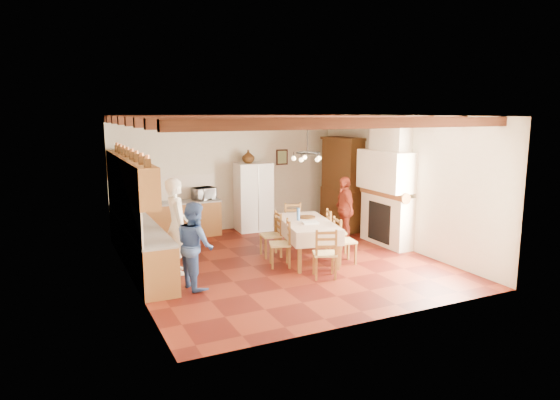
# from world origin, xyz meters

# --- Properties ---
(floor) EXTENTS (6.00, 6.50, 0.02)m
(floor) POSITION_xyz_m (0.00, 0.00, -0.01)
(floor) COLOR #46110B
(floor) RESTS_ON ground
(ceiling) EXTENTS (6.00, 6.50, 0.02)m
(ceiling) POSITION_xyz_m (0.00, 0.00, 3.01)
(ceiling) COLOR white
(ceiling) RESTS_ON ground
(wall_back) EXTENTS (6.00, 0.02, 3.00)m
(wall_back) POSITION_xyz_m (0.00, 3.26, 1.50)
(wall_back) COLOR beige
(wall_back) RESTS_ON ground
(wall_front) EXTENTS (6.00, 0.02, 3.00)m
(wall_front) POSITION_xyz_m (0.00, -3.26, 1.50)
(wall_front) COLOR beige
(wall_front) RESTS_ON ground
(wall_left) EXTENTS (0.02, 6.50, 3.00)m
(wall_left) POSITION_xyz_m (-3.01, 0.00, 1.50)
(wall_left) COLOR beige
(wall_left) RESTS_ON ground
(wall_right) EXTENTS (0.02, 6.50, 3.00)m
(wall_right) POSITION_xyz_m (3.01, 0.00, 1.50)
(wall_right) COLOR beige
(wall_right) RESTS_ON ground
(ceiling_beams) EXTENTS (6.00, 6.30, 0.16)m
(ceiling_beams) POSITION_xyz_m (0.00, 0.00, 2.91)
(ceiling_beams) COLOR #371A11
(ceiling_beams) RESTS_ON ground
(lower_cabinets_left) EXTENTS (0.60, 4.30, 0.86)m
(lower_cabinets_left) POSITION_xyz_m (-2.70, 1.05, 0.43)
(lower_cabinets_left) COLOR brown
(lower_cabinets_left) RESTS_ON ground
(lower_cabinets_back) EXTENTS (2.30, 0.60, 0.86)m
(lower_cabinets_back) POSITION_xyz_m (-1.55, 2.95, 0.43)
(lower_cabinets_back) COLOR brown
(lower_cabinets_back) RESTS_ON ground
(countertop_left) EXTENTS (0.62, 4.30, 0.04)m
(countertop_left) POSITION_xyz_m (-2.70, 1.05, 0.88)
(countertop_left) COLOR gray
(countertop_left) RESTS_ON lower_cabinets_left
(countertop_back) EXTENTS (2.34, 0.62, 0.04)m
(countertop_back) POSITION_xyz_m (-1.55, 2.95, 0.88)
(countertop_back) COLOR gray
(countertop_back) RESTS_ON lower_cabinets_back
(backsplash_left) EXTENTS (0.03, 4.30, 0.60)m
(backsplash_left) POSITION_xyz_m (-2.98, 1.05, 1.20)
(backsplash_left) COLOR beige
(backsplash_left) RESTS_ON ground
(backsplash_back) EXTENTS (2.30, 0.03, 0.60)m
(backsplash_back) POSITION_xyz_m (-1.55, 3.23, 1.20)
(backsplash_back) COLOR beige
(backsplash_back) RESTS_ON ground
(upper_cabinets) EXTENTS (0.35, 4.20, 0.70)m
(upper_cabinets) POSITION_xyz_m (-2.83, 1.05, 1.85)
(upper_cabinets) COLOR brown
(upper_cabinets) RESTS_ON ground
(fireplace) EXTENTS (0.56, 1.60, 2.80)m
(fireplace) POSITION_xyz_m (2.72, 0.20, 1.40)
(fireplace) COLOR beige
(fireplace) RESTS_ON ground
(wall_picture) EXTENTS (0.34, 0.03, 0.42)m
(wall_picture) POSITION_xyz_m (1.55, 3.23, 1.85)
(wall_picture) COLOR black
(wall_picture) RESTS_ON ground
(refrigerator) EXTENTS (0.93, 0.78, 1.77)m
(refrigerator) POSITION_xyz_m (0.55, 2.89, 0.89)
(refrigerator) COLOR white
(refrigerator) RESTS_ON floor
(hutch) EXTENTS (0.67, 1.37, 2.41)m
(hutch) POSITION_xyz_m (2.75, 2.02, 1.21)
(hutch) COLOR #3B220F
(hutch) RESTS_ON floor
(dining_table) EXTENTS (1.33, 2.05, 0.83)m
(dining_table) POSITION_xyz_m (0.55, -0.05, 0.74)
(dining_table) COLOR beige
(dining_table) RESTS_ON floor
(chandelier) EXTENTS (0.47, 0.47, 0.03)m
(chandelier) POSITION_xyz_m (0.55, -0.05, 2.25)
(chandelier) COLOR black
(chandelier) RESTS_ON ground
(chair_left_near) EXTENTS (0.51, 0.53, 0.96)m
(chair_left_near) POSITION_xyz_m (-0.16, -0.25, 0.48)
(chair_left_near) COLOR brown
(chair_left_near) RESTS_ON floor
(chair_left_far) EXTENTS (0.45, 0.46, 0.96)m
(chair_left_far) POSITION_xyz_m (-0.03, 0.49, 0.48)
(chair_left_far) COLOR brown
(chair_left_far) RESTS_ON floor
(chair_right_near) EXTENTS (0.46, 0.48, 0.96)m
(chair_right_near) POSITION_xyz_m (1.14, -0.61, 0.48)
(chair_right_near) COLOR brown
(chair_right_near) RESTS_ON floor
(chair_right_far) EXTENTS (0.51, 0.53, 0.96)m
(chair_right_far) POSITION_xyz_m (1.40, 0.14, 0.48)
(chair_right_far) COLOR brown
(chair_right_far) RESTS_ON floor
(chair_end_near) EXTENTS (0.54, 0.53, 0.96)m
(chair_end_near) POSITION_xyz_m (0.30, -1.22, 0.48)
(chair_end_near) COLOR brown
(chair_end_near) RESTS_ON floor
(chair_end_far) EXTENTS (0.50, 0.48, 0.96)m
(chair_end_far) POSITION_xyz_m (0.87, 1.13, 0.48)
(chair_end_far) COLOR brown
(chair_end_far) RESTS_ON floor
(person_man) EXTENTS (0.48, 0.70, 1.85)m
(person_man) POSITION_xyz_m (-2.11, 0.24, 0.93)
(person_man) COLOR white
(person_man) RESTS_ON floor
(person_woman_blue) EXTENTS (0.68, 0.82, 1.54)m
(person_woman_blue) POSITION_xyz_m (-2.03, -0.70, 0.77)
(person_woman_blue) COLOR #3A5799
(person_woman_blue) RESTS_ON floor
(person_woman_red) EXTENTS (0.56, 0.98, 1.57)m
(person_woman_red) POSITION_xyz_m (2.06, 0.85, 0.79)
(person_woman_red) COLOR #AC3C27
(person_woman_red) RESTS_ON floor
(microwave) EXTENTS (0.63, 0.51, 0.30)m
(microwave) POSITION_xyz_m (-0.75, 2.95, 1.05)
(microwave) COLOR silver
(microwave) RESTS_ON countertop_back
(fridge_vase) EXTENTS (0.34, 0.34, 0.34)m
(fridge_vase) POSITION_xyz_m (0.43, 2.89, 1.94)
(fridge_vase) COLOR #3B220F
(fridge_vase) RESTS_ON refrigerator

